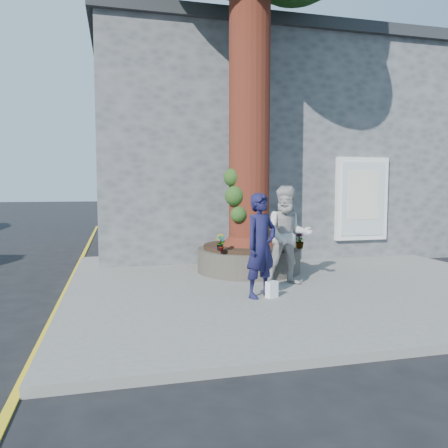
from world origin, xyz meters
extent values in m
plane|color=black|center=(0.00, 0.00, 0.00)|extent=(120.00, 120.00, 0.00)
cube|color=slate|center=(1.50, 1.00, 0.06)|extent=(9.00, 8.00, 0.12)
cube|color=yellow|center=(-3.05, 1.00, 0.00)|extent=(0.10, 30.00, 0.01)
cube|color=#4C4F51|center=(2.50, 7.20, 3.00)|extent=(10.00, 8.00, 6.00)
cube|color=black|center=(2.50, 7.20, 6.15)|extent=(10.30, 8.30, 0.30)
cube|color=white|center=(4.30, 3.14, 1.70)|extent=(1.50, 0.12, 2.20)
cube|color=silver|center=(4.30, 3.08, 1.70)|extent=(1.25, 0.04, 1.95)
cube|color=silver|center=(4.30, 3.06, 1.80)|extent=(0.90, 0.02, 1.30)
cube|color=#4C4F51|center=(10.50, 7.20, 3.00)|extent=(6.00, 8.00, 6.00)
cylinder|color=black|center=(0.80, 2.00, 0.38)|extent=(2.30, 2.30, 0.52)
cylinder|color=black|center=(0.80, 2.00, 0.68)|extent=(2.04, 2.04, 0.08)
cylinder|color=#491E12|center=(0.80, 2.00, 4.47)|extent=(0.90, 0.90, 7.50)
cone|color=#491E12|center=(0.80, 2.00, 1.07)|extent=(1.24, 1.24, 0.70)
sphere|color=#214115|center=(0.42, 1.80, 1.82)|extent=(0.44, 0.44, 0.44)
sphere|color=#214115|center=(0.48, 1.70, 1.42)|extent=(0.36, 0.36, 0.36)
sphere|color=#214115|center=(0.40, 1.92, 2.22)|extent=(0.40, 0.40, 0.40)
imported|color=#141437|center=(0.31, -0.29, 1.01)|extent=(0.77, 0.67, 1.79)
imported|color=#B3AFAB|center=(1.14, 0.54, 1.08)|extent=(1.08, 0.94, 1.91)
cube|color=white|center=(0.48, -0.37, 0.26)|extent=(0.23, 0.19, 0.28)
imported|color=gray|center=(-0.05, 1.15, 0.89)|extent=(0.20, 0.16, 0.34)
imported|color=gray|center=(-0.05, 1.27, 0.89)|extent=(0.22, 0.22, 0.34)
imported|color=gray|center=(1.65, 1.15, 0.89)|extent=(0.19, 0.19, 0.34)
imported|color=gray|center=(1.65, 1.15, 0.87)|extent=(0.28, 0.30, 0.29)
camera|label=1|loc=(-2.08, -7.30, 1.99)|focal=35.00mm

